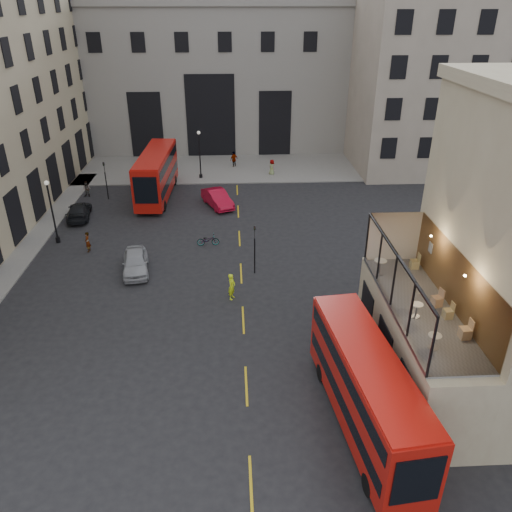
{
  "coord_description": "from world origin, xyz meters",
  "views": [
    {
      "loc": [
        -2.48,
        -19.96,
        17.88
      ],
      "look_at": [
        -1.05,
        8.89,
        3.0
      ],
      "focal_mm": 35.0,
      "sensor_mm": 36.0,
      "label": 1
    }
  ],
  "objects_px": {
    "cafe_table_mid": "(417,308)",
    "pedestrian_e": "(87,242)",
    "cafe_chair_b": "(448,313)",
    "cafe_chair_d": "(415,264)",
    "street_lamp_b": "(200,158)",
    "car_a": "(135,262)",
    "pedestrian_d": "(272,167)",
    "pedestrian_c": "(234,160)",
    "street_lamp_a": "(53,216)",
    "bicycle": "(208,240)",
    "traffic_light_far": "(105,176)",
    "cafe_table_near": "(434,340)",
    "traffic_light_near": "(255,243)",
    "pedestrian_b": "(153,157)",
    "bus_far": "(156,172)",
    "car_b": "(217,198)",
    "car_c": "(79,211)",
    "cafe_chair_a": "(465,332)",
    "cyclist": "(232,286)",
    "pedestrian_a": "(87,189)",
    "cafe_table_far": "(380,265)"
  },
  "relations": [
    {
      "from": "traffic_light_near",
      "to": "pedestrian_d",
      "type": "bearing_deg",
      "value": 82.44
    },
    {
      "from": "pedestrian_b",
      "to": "cafe_chair_b",
      "type": "height_order",
      "value": "cafe_chair_b"
    },
    {
      "from": "pedestrian_e",
      "to": "pedestrian_d",
      "type": "bearing_deg",
      "value": 141.1
    },
    {
      "from": "street_lamp_b",
      "to": "pedestrian_e",
      "type": "height_order",
      "value": "street_lamp_b"
    },
    {
      "from": "cafe_chair_b",
      "to": "bus_far",
      "type": "bearing_deg",
      "value": 120.7
    },
    {
      "from": "car_c",
      "to": "traffic_light_near",
      "type": "bearing_deg",
      "value": 136.06
    },
    {
      "from": "pedestrian_e",
      "to": "pedestrian_b",
      "type": "bearing_deg",
      "value": 176.93
    },
    {
      "from": "car_c",
      "to": "cafe_chair_b",
      "type": "xyz_separation_m",
      "value": [
        24.04,
        -24.15,
        4.17
      ]
    },
    {
      "from": "car_a",
      "to": "car_b",
      "type": "relative_size",
      "value": 0.93
    },
    {
      "from": "street_lamp_b",
      "to": "cafe_table_mid",
      "type": "relative_size",
      "value": 7.64
    },
    {
      "from": "traffic_light_near",
      "to": "cyclist",
      "type": "relative_size",
      "value": 2.05
    },
    {
      "from": "cafe_table_near",
      "to": "pedestrian_e",
      "type": "bearing_deg",
      "value": 135.82
    },
    {
      "from": "street_lamp_a",
      "to": "cafe_chair_d",
      "type": "relative_size",
      "value": 5.94
    },
    {
      "from": "pedestrian_b",
      "to": "cafe_table_mid",
      "type": "relative_size",
      "value": 2.62
    },
    {
      "from": "cafe_table_near",
      "to": "traffic_light_near",
      "type": "bearing_deg",
      "value": 114.44
    },
    {
      "from": "pedestrian_d",
      "to": "pedestrian_e",
      "type": "bearing_deg",
      "value": 105.63
    },
    {
      "from": "street_lamp_b",
      "to": "bicycle",
      "type": "height_order",
      "value": "street_lamp_b"
    },
    {
      "from": "traffic_light_far",
      "to": "street_lamp_b",
      "type": "height_order",
      "value": "street_lamp_b"
    },
    {
      "from": "cafe_table_mid",
      "to": "street_lamp_b",
      "type": "bearing_deg",
      "value": 108.99
    },
    {
      "from": "street_lamp_b",
      "to": "car_a",
      "type": "xyz_separation_m",
      "value": [
        -3.72,
        -21.33,
        -1.63
      ]
    },
    {
      "from": "bus_far",
      "to": "pedestrian_d",
      "type": "bearing_deg",
      "value": 27.93
    },
    {
      "from": "street_lamp_b",
      "to": "pedestrian_a",
      "type": "height_order",
      "value": "street_lamp_b"
    },
    {
      "from": "cafe_chair_b",
      "to": "cafe_chair_d",
      "type": "xyz_separation_m",
      "value": [
        0.05,
        4.87,
        0.02
      ]
    },
    {
      "from": "cafe_table_mid",
      "to": "pedestrian_c",
      "type": "bearing_deg",
      "value": 101.94
    },
    {
      "from": "car_c",
      "to": "bicycle",
      "type": "xyz_separation_m",
      "value": [
        12.01,
        -6.37,
        -0.21
      ]
    },
    {
      "from": "pedestrian_b",
      "to": "pedestrian_c",
      "type": "distance_m",
      "value": 9.96
    },
    {
      "from": "pedestrian_a",
      "to": "cafe_chair_a",
      "type": "relative_size",
      "value": 1.76
    },
    {
      "from": "traffic_light_far",
      "to": "street_lamp_a",
      "type": "bearing_deg",
      "value": -101.31
    },
    {
      "from": "pedestrian_c",
      "to": "cafe_chair_d",
      "type": "height_order",
      "value": "cafe_chair_d"
    },
    {
      "from": "car_b",
      "to": "pedestrian_a",
      "type": "relative_size",
      "value": 2.94
    },
    {
      "from": "cafe_table_mid",
      "to": "pedestrian_e",
      "type": "bearing_deg",
      "value": 139.69
    },
    {
      "from": "traffic_light_far",
      "to": "pedestrian_d",
      "type": "xyz_separation_m",
      "value": [
        17.04,
        6.89,
        -1.53
      ]
    },
    {
      "from": "pedestrian_c",
      "to": "pedestrian_e",
      "type": "xyz_separation_m",
      "value": [
        -11.81,
        -21.84,
        -0.13
      ]
    },
    {
      "from": "pedestrian_d",
      "to": "cafe_table_far",
      "type": "height_order",
      "value": "cafe_table_far"
    },
    {
      "from": "bicycle",
      "to": "cafe_chair_a",
      "type": "height_order",
      "value": "cafe_chair_a"
    },
    {
      "from": "cyclist",
      "to": "cafe_table_mid",
      "type": "xyz_separation_m",
      "value": [
        8.66,
        -9.38,
        4.13
      ]
    },
    {
      "from": "street_lamp_a",
      "to": "car_b",
      "type": "relative_size",
      "value": 1.11
    },
    {
      "from": "street_lamp_b",
      "to": "cafe_chair_a",
      "type": "relative_size",
      "value": 5.75
    },
    {
      "from": "traffic_light_far",
      "to": "car_a",
      "type": "height_order",
      "value": "traffic_light_far"
    },
    {
      "from": "pedestrian_b",
      "to": "cafe_table_near",
      "type": "relative_size",
      "value": 2.59
    },
    {
      "from": "traffic_light_far",
      "to": "car_c",
      "type": "height_order",
      "value": "traffic_light_far"
    },
    {
      "from": "car_b",
      "to": "pedestrian_b",
      "type": "xyz_separation_m",
      "value": [
        -8.07,
        14.21,
        0.12
      ]
    },
    {
      "from": "car_c",
      "to": "pedestrian_e",
      "type": "xyz_separation_m",
      "value": [
        2.54,
        -7.01,
        0.15
      ]
    },
    {
      "from": "street_lamp_b",
      "to": "pedestrian_b",
      "type": "distance_m",
      "value": 8.45
    },
    {
      "from": "pedestrian_b",
      "to": "cafe_chair_b",
      "type": "bearing_deg",
      "value": -130.14
    },
    {
      "from": "pedestrian_b",
      "to": "cafe_chair_a",
      "type": "xyz_separation_m",
      "value": [
        19.64,
        -42.24,
        3.97
      ]
    },
    {
      "from": "cafe_chair_b",
      "to": "cafe_chair_d",
      "type": "bearing_deg",
      "value": 89.37
    },
    {
      "from": "pedestrian_a",
      "to": "cafe_chair_a",
      "type": "distance_m",
      "value": 40.15
    },
    {
      "from": "street_lamp_a",
      "to": "car_a",
      "type": "bearing_deg",
      "value": -36.21
    },
    {
      "from": "pedestrian_c",
      "to": "pedestrian_e",
      "type": "height_order",
      "value": "pedestrian_c"
    }
  ]
}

